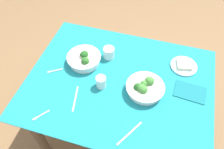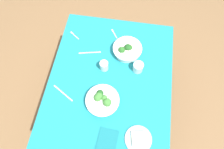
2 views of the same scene
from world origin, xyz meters
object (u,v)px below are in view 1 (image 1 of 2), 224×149
(water_glass_center, at_px, (109,53))
(table_knife_left, at_px, (75,99))
(fork_by_far_bowl, at_px, (40,116))
(table_knife_right, at_px, (129,133))
(bread_side_plate, at_px, (184,65))
(broccoli_bowl_near, at_px, (145,88))
(napkin_folded_upper, at_px, (190,92))
(fork_by_near_bowl, at_px, (54,71))
(water_glass_side, at_px, (101,82))
(broccoli_bowl_far, at_px, (84,59))

(water_glass_center, relative_size, table_knife_left, 0.44)
(fork_by_far_bowl, height_order, table_knife_right, same)
(water_glass_center, bearing_deg, bread_side_plate, 6.28)
(broccoli_bowl_near, relative_size, water_glass_center, 2.99)
(bread_side_plate, height_order, napkin_folded_upper, bread_side_plate)
(fork_by_near_bowl, height_order, table_knife_left, same)
(water_glass_side, bearing_deg, napkin_folded_upper, 11.45)
(broccoli_bowl_near, relative_size, bread_side_plate, 1.31)
(broccoli_bowl_near, relative_size, fork_by_near_bowl, 2.62)
(water_glass_side, bearing_deg, table_knife_left, -131.01)
(fork_by_near_bowl, xyz_separation_m, napkin_folded_upper, (0.94, 0.09, 0.00))
(bread_side_plate, xyz_separation_m, water_glass_center, (-0.54, -0.06, 0.03))
(bread_side_plate, bearing_deg, table_knife_right, -112.47)
(broccoli_bowl_far, distance_m, napkin_folded_upper, 0.76)
(bread_side_plate, distance_m, table_knife_right, 0.66)
(bread_side_plate, bearing_deg, napkin_folded_upper, -73.97)
(table_knife_right, distance_m, napkin_folded_upper, 0.50)
(fork_by_far_bowl, bearing_deg, water_glass_side, 175.60)
(table_knife_right, xyz_separation_m, napkin_folded_upper, (0.31, 0.39, 0.00))
(bread_side_plate, relative_size, fork_by_near_bowl, 1.99)
(napkin_folded_upper, bearing_deg, fork_by_far_bowl, -153.06)
(table_knife_right, relative_size, napkin_folded_upper, 1.01)
(table_knife_left, bearing_deg, bread_side_plate, -65.84)
(fork_by_far_bowl, relative_size, table_knife_right, 0.47)
(table_knife_left, height_order, napkin_folded_upper, napkin_folded_upper)
(water_glass_side, relative_size, napkin_folded_upper, 0.42)
(table_knife_left, bearing_deg, water_glass_side, -53.47)
(bread_side_plate, distance_m, water_glass_side, 0.61)
(fork_by_far_bowl, distance_m, fork_by_near_bowl, 0.36)
(broccoli_bowl_near, xyz_separation_m, bread_side_plate, (0.23, 0.29, -0.03))
(napkin_folded_upper, bearing_deg, bread_side_plate, 106.03)
(bread_side_plate, xyz_separation_m, napkin_folded_upper, (0.06, -0.21, -0.01))
(water_glass_side, relative_size, table_knife_right, 0.42)
(broccoli_bowl_near, relative_size, napkin_folded_upper, 1.24)
(bread_side_plate, distance_m, water_glass_center, 0.55)
(water_glass_center, xyz_separation_m, fork_by_near_bowl, (-0.33, -0.24, -0.04))
(fork_by_far_bowl, relative_size, table_knife_left, 0.50)
(table_knife_left, relative_size, table_knife_right, 0.93)
(fork_by_near_bowl, bearing_deg, water_glass_side, 142.09)
(fork_by_near_bowl, bearing_deg, napkin_folded_upper, 151.90)
(broccoli_bowl_near, height_order, fork_by_near_bowl, broccoli_bowl_near)
(water_glass_center, distance_m, napkin_folded_upper, 0.63)
(broccoli_bowl_far, distance_m, broccoli_bowl_near, 0.48)
(fork_by_near_bowl, bearing_deg, broccoli_bowl_near, 147.29)
(table_knife_right, bearing_deg, fork_by_near_bowl, 94.31)
(broccoli_bowl_near, height_order, table_knife_left, broccoli_bowl_near)
(table_knife_right, height_order, napkin_folded_upper, napkin_folded_upper)
(napkin_folded_upper, bearing_deg, table_knife_left, -159.50)
(water_glass_center, bearing_deg, table_knife_right, -61.96)
(broccoli_bowl_near, distance_m, water_glass_side, 0.29)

